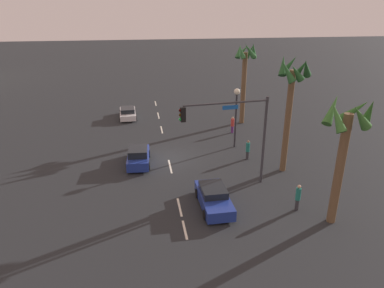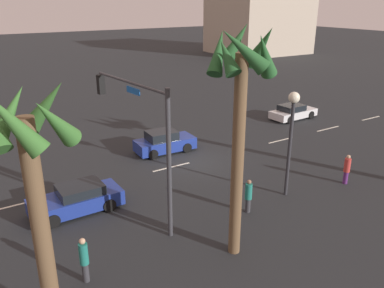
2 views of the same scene
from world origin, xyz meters
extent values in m
plane|color=#232628|center=(0.00, 0.00, 0.00)|extent=(220.00, 220.00, 0.00)
cube|color=silver|center=(-18.00, 0.00, 0.01)|extent=(2.37, 0.14, 0.01)
cube|color=silver|center=(-12.54, 0.00, 0.01)|extent=(2.50, 0.14, 0.01)
cube|color=silver|center=(-7.42, 0.00, 0.01)|extent=(2.28, 0.14, 0.01)
cube|color=silver|center=(1.65, 0.00, 0.01)|extent=(2.55, 0.14, 0.01)
cube|color=silver|center=(7.85, 0.00, 0.01)|extent=(2.20, 0.14, 0.01)
cube|color=silver|center=(10.34, 0.00, 0.01)|extent=(1.87, 0.14, 0.01)
cube|color=silver|center=(-12.28, -3.54, 0.46)|extent=(4.20, 1.89, 0.60)
cube|color=black|center=(-12.03, -3.53, 1.00)|extent=(2.04, 1.61, 0.47)
cylinder|color=black|center=(-13.54, -4.41, 0.32)|extent=(0.65, 0.24, 0.64)
cylinder|color=black|center=(-13.59, -2.75, 0.32)|extent=(0.65, 0.24, 0.64)
cylinder|color=black|center=(-10.97, -4.33, 0.32)|extent=(0.65, 0.24, 0.64)
cylinder|color=black|center=(-11.02, -2.67, 0.32)|extent=(0.65, 0.24, 0.64)
cube|color=navy|center=(8.12, 2.21, 0.52)|extent=(4.32, 1.83, 0.72)
cube|color=black|center=(7.86, 2.20, 1.11)|extent=(2.09, 1.58, 0.45)
cylinder|color=black|center=(9.44, 3.06, 0.32)|extent=(0.64, 0.23, 0.64)
cylinder|color=black|center=(9.46, 1.40, 0.32)|extent=(0.64, 0.23, 0.64)
cylinder|color=black|center=(6.77, 3.02, 0.32)|extent=(0.64, 0.23, 0.64)
cylinder|color=black|center=(6.80, 1.36, 0.32)|extent=(0.64, 0.23, 0.64)
cube|color=navy|center=(0.72, -2.50, 0.53)|extent=(4.04, 1.93, 0.75)
cube|color=black|center=(0.95, -2.52, 1.19)|extent=(1.98, 1.60, 0.56)
cylinder|color=black|center=(-0.55, -3.23, 0.32)|extent=(0.65, 0.26, 0.64)
cylinder|color=black|center=(-0.46, -1.63, 0.32)|extent=(0.65, 0.26, 0.64)
cylinder|color=black|center=(1.89, -3.37, 0.32)|extent=(0.65, 0.26, 0.64)
cylinder|color=black|center=(1.98, -1.77, 0.32)|extent=(0.65, 0.26, 0.64)
cylinder|color=#38383D|center=(5.30, 6.39, 3.23)|extent=(0.20, 0.20, 6.47)
cylinder|color=#38383D|center=(5.58, 3.47, 6.22)|extent=(0.67, 5.85, 0.12)
cube|color=black|center=(5.85, 0.55, 5.64)|extent=(0.35, 0.35, 0.95)
sphere|color=#360503|center=(5.87, 0.37, 5.94)|extent=(0.20, 0.20, 0.20)
sphere|color=#392605|center=(5.87, 0.37, 5.64)|extent=(0.20, 0.20, 0.20)
sphere|color=green|center=(5.87, 0.37, 5.34)|extent=(0.20, 0.20, 0.20)
cube|color=#1959B2|center=(5.55, 3.76, 5.90)|extent=(0.14, 1.10, 0.28)
cylinder|color=#2D2D33|center=(-1.64, 6.30, 2.45)|extent=(0.18, 0.18, 4.90)
sphere|color=#F2EACC|center=(-1.64, 6.30, 5.18)|extent=(0.56, 0.56, 0.56)
cylinder|color=#59266B|center=(-5.39, 7.09, 0.35)|extent=(0.34, 0.34, 0.71)
cylinder|color=#BF3833|center=(-5.39, 7.09, 1.10)|extent=(0.45, 0.45, 0.77)
sphere|color=tan|center=(-5.39, 7.09, 1.59)|extent=(0.21, 0.21, 0.21)
cylinder|color=#333338|center=(9.34, 7.36, 0.38)|extent=(0.33, 0.33, 0.76)
cylinder|color=#1E7266|center=(9.34, 7.36, 1.17)|extent=(0.44, 0.44, 0.82)
sphere|color=tan|center=(9.34, 7.36, 1.69)|extent=(0.22, 0.22, 0.22)
cylinder|color=#333338|center=(1.20, 6.64, 0.35)|extent=(0.30, 0.30, 0.71)
cylinder|color=#1E7266|center=(1.20, 6.64, 1.10)|extent=(0.40, 0.40, 0.77)
sphere|color=#8C664C|center=(1.20, 6.64, 1.59)|extent=(0.21, 0.21, 0.21)
cylinder|color=brown|center=(3.69, 8.77, 3.96)|extent=(0.47, 0.47, 7.92)
cone|color=#235628|center=(4.32, 8.77, 7.82)|extent=(0.56, 1.21, 1.34)
cone|color=#235628|center=(4.23, 9.48, 8.12)|extent=(1.71, 1.48, 1.60)
cone|color=#235628|center=(3.34, 9.51, 7.89)|extent=(1.51, 1.12, 1.66)
cone|color=#235628|center=(2.87, 8.79, 8.08)|extent=(0.59, 1.46, 1.65)
cone|color=#235628|center=(3.42, 8.09, 8.19)|extent=(1.34, 0.98, 1.55)
cone|color=#235628|center=(4.21, 8.12, 7.90)|extent=(1.44, 1.31, 1.69)
cylinder|color=brown|center=(10.83, 8.88, 3.40)|extent=(0.51, 0.51, 6.81)
cone|color=#38702D|center=(11.62, 9.03, 6.86)|extent=(0.82, 1.54, 1.58)
cone|color=#38702D|center=(11.22, 9.74, 6.97)|extent=(1.65, 1.15, 1.85)
cone|color=#38702D|center=(10.22, 9.55, 6.75)|extent=(1.62, 1.55, 1.68)
cone|color=#38702D|center=(10.15, 8.27, 6.87)|extent=(1.51, 1.59, 1.74)
cone|color=#38702D|center=(11.06, 8.07, 6.72)|extent=(1.50, 0.91, 1.71)
cylinder|color=brown|center=(-8.41, 8.99, 3.82)|extent=(0.52, 0.52, 7.64)
cone|color=#2D6633|center=(-7.58, 9.13, 7.94)|extent=(0.79, 1.57, 1.65)
cone|color=#2D6633|center=(-7.95, 9.71, 7.87)|extent=(1.37, 1.15, 1.77)
cone|color=#2D6633|center=(-8.83, 9.61, 7.68)|extent=(1.36, 1.18, 1.56)
cone|color=#2D6633|center=(-9.23, 8.95, 7.68)|extent=(0.64, 1.58, 1.55)
cone|color=#2D6633|center=(-8.87, 8.43, 7.70)|extent=(1.27, 1.18, 1.54)
cone|color=#2D6633|center=(-8.02, 8.50, 7.67)|extent=(1.15, 1.07, 1.37)
camera|label=1|loc=(27.23, -2.24, 12.24)|focal=32.63mm
camera|label=2|loc=(12.35, 19.32, 9.62)|focal=36.93mm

